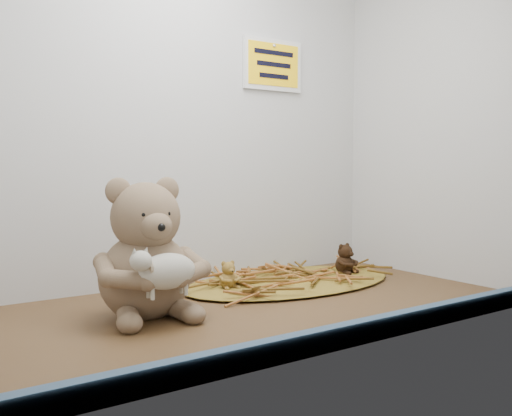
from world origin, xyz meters
TOP-DOWN VIEW (x-y plane):
  - alcove_shell at (0.00, 9.00)cm, footprint 120.40×60.20cm
  - front_rail at (0.00, -28.80)cm, footprint 119.28×2.20cm
  - straw_bed at (24.30, 14.19)cm, footprint 56.69×32.92cm
  - main_teddy at (-16.86, 5.75)cm, footprint 23.01×24.09cm
  - toy_lamb at (-16.86, -3.70)cm, footprint 13.79×8.42cm
  - mini_teddy_tan at (7.16, 14.99)cm, footprint 5.32×5.59cm
  - mini_teddy_brown at (41.44, 13.40)cm, footprint 7.45×7.71cm
  - wall_sign at (30.00, 29.40)cm, footprint 16.00×1.20cm

SIDE VIEW (x-z plane):
  - straw_bed at x=24.30cm, z-range 0.00..1.10cm
  - front_rail at x=0.00cm, z-range 0.00..3.60cm
  - mini_teddy_tan at x=7.16cm, z-range 1.10..7.32cm
  - mini_teddy_brown at x=41.44cm, z-range 1.10..8.78cm
  - toy_lamb at x=-16.86cm, z-range 5.62..14.53cm
  - main_teddy at x=-16.86cm, z-range 0.00..26.37cm
  - alcove_shell at x=0.00cm, z-range -0.20..90.20cm
  - wall_sign at x=30.00cm, z-range 49.50..60.50cm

